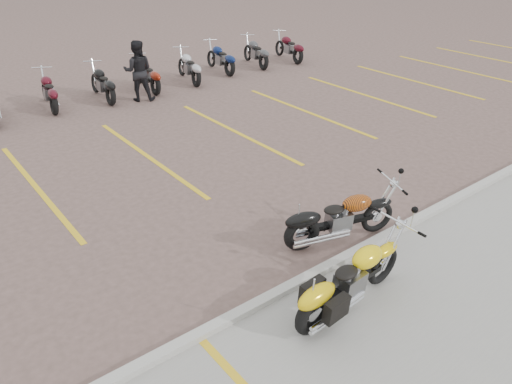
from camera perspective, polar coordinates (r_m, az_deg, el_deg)
ground at (r=9.66m, az=-1.32°, el=-3.74°), size 100.00×100.00×0.00m
concrete_apron at (r=7.38m, az=21.37°, el=-18.33°), size 60.00×5.00×0.01m
curb at (r=8.39m, az=7.01°, el=-9.12°), size 60.00×0.18×0.12m
parking_stripes at (r=12.72m, az=-12.22°, el=3.97°), size 38.00×5.50×0.01m
yellow_cruiser at (r=7.59m, az=10.37°, el=-10.14°), size 2.31×0.38×0.95m
flame_cruiser at (r=9.06m, az=9.26°, el=-3.16°), size 2.16×0.76×0.91m
person_b at (r=16.78m, az=-13.32°, el=13.32°), size 1.17×1.11×1.92m
bg_bike_row at (r=17.27m, az=-20.21°, el=11.36°), size 19.05×2.07×1.10m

